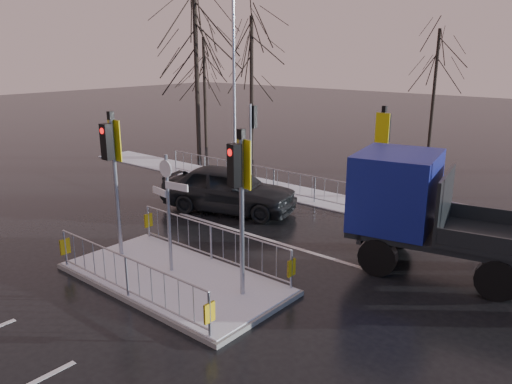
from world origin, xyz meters
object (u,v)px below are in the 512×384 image
Objects in this scene: car_far_lane at (229,189)px; flatbed_truck at (431,210)px; street_lamp_left at (235,78)px; traffic_island at (173,267)px.

flatbed_truck is (7.48, -0.24, 0.79)m from car_far_lane.
street_lamp_left is (-11.06, 4.58, 2.85)m from flatbed_truck.
flatbed_truck is at bearing -22.49° from street_lamp_left.
car_far_lane is at bearing 118.84° from traffic_island.
car_far_lane is 0.60× the size of street_lamp_left.
street_lamp_left is at bearing 157.51° from flatbed_truck.
street_lamp_left reaches higher than traffic_island.
flatbed_truck is at bearing -109.49° from car_far_lane.
flatbed_truck is (4.64, 4.91, 1.25)m from traffic_island.
street_lamp_left is (-3.58, 4.34, 3.65)m from car_far_lane.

